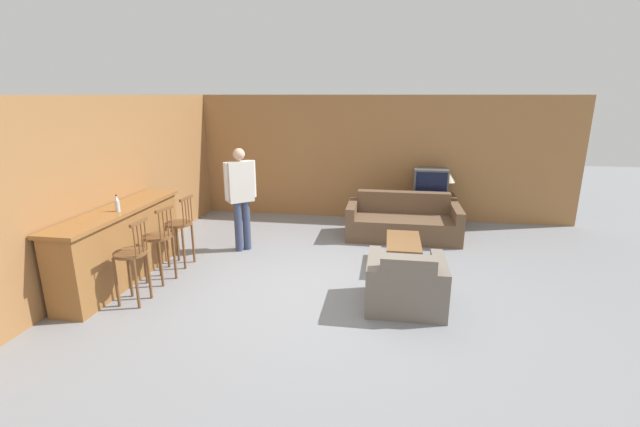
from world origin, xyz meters
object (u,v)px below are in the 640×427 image
Objects in this scene: table_lamp at (448,177)px; coffee_table at (403,244)px; bar_chair_far at (180,229)px; tv_unit at (428,210)px; person_by_window at (241,193)px; bottle at (117,204)px; tv at (430,182)px; bar_chair_near at (132,259)px; bar_chair_mid at (159,242)px; armchair_near at (406,285)px; couch_far at (403,222)px.

coffee_table is at bearing -111.55° from table_lamp.
bar_chair_far reaches higher than tv_unit.
bar_chair_far is at bearing -132.39° from person_by_window.
coffee_table is 4.36× the size of bottle.
bottle reaches higher than tv.
tv is (0.00, -0.00, 0.59)m from tv_unit.
bar_chair_near is 1.00× the size of bar_chair_mid.
bottle is (-3.90, 0.09, 0.88)m from armchair_near.
armchair_near is 4.00m from bottle.
tv is at bearing 40.41° from bar_chair_mid.
tv is at bearing -90.00° from tv_unit.
bar_chair_far is 4.89m from tv.
tv is at bearing 45.51° from bar_chair_near.
person_by_window reaches higher than table_lamp.
couch_far reaches higher than coffee_table.
person_by_window is at bearing 52.57° from bottle.
person_by_window is (-3.28, -1.99, 0.68)m from tv_unit.
table_lamp is (0.88, 0.85, 0.73)m from couch_far.
couch_far is 2.04× the size of coffee_table.
tv is at bearing 34.80° from bar_chair_far.
bar_chair_mid is 1.00× the size of bar_chair_far.
bottle is (-0.47, 0.53, 0.57)m from bar_chair_near.
coffee_table is (3.44, 1.11, -0.23)m from bar_chair_mid.
bottle is at bearing 131.86° from bar_chair_near.
bar_chair_near is 5.73m from tv.
bottle reaches higher than bar_chair_near.
bar_chair_mid is 4.78× the size of bottle.
bottle is (-4.48, -3.56, 0.84)m from tv_unit.
bottle reaches higher than bar_chair_mid.
couch_far is 2.03× the size of tv_unit.
armchair_near is 3.83m from table_lamp.
bar_chair_mid is 1.14× the size of armchair_near.
armchair_near is 0.55× the size of person_by_window.
couch_far is at bearing 36.43° from bar_chair_mid.
bar_chair_far is at bearing 89.97° from bar_chair_mid.
couch_far is 1.01m from tv_unit.
table_lamp is (0.91, 2.31, 0.65)m from coffee_table.
couch_far is at bearing 29.14° from bar_chair_far.
couch_far is 1.18× the size of person_by_window.
person_by_window is (-3.28, -1.98, 0.09)m from tv.
bottle is at bearing -145.55° from couch_far.
tv is 5.72m from bottle.
person_by_window reaches higher than tv_unit.
bottle is (-3.94, -2.70, 0.88)m from couch_far.
tv is 1.37× the size of table_lamp.
bar_chair_mid is at bearing 90.03° from bar_chair_near.
bar_chair_mid is 0.63× the size of person_by_window.
bar_chair_near is 3.47m from armchair_near.
bottle reaches higher than bar_chair_far.
couch_far is (3.47, 3.23, -0.31)m from bar_chair_near.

